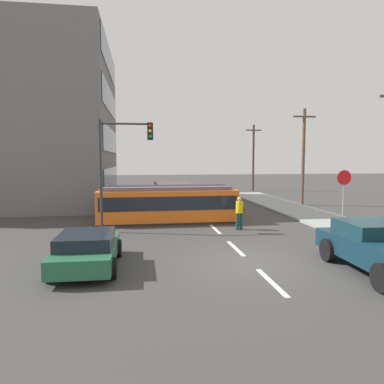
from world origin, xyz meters
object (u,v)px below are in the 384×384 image
parked_sedan_near (87,249)px  pickup_truck_parked (382,248)px  city_bus (175,194)px  utility_pole_mid (303,155)px  streetcar_tram (167,203)px  stop_sign (344,186)px  pedestrian_crossing (240,211)px  traffic_light_mast (121,155)px  utility_pole_far (253,156)px  parked_sedan_mid (114,204)px

parked_sedan_near → pickup_truck_parked: bearing=-11.4°
city_bus → parked_sedan_near: 13.88m
city_bus → utility_pole_mid: 10.46m
streetcar_tram → utility_pole_mid: size_ratio=1.05×
city_bus → stop_sign: stop_sign is taller
pedestrian_crossing → traffic_light_mast: traffic_light_mast is taller
parked_sedan_near → traffic_light_mast: size_ratio=0.74×
parked_sedan_near → utility_pole_far: (14.26, 26.96, 3.24)m
utility_pole_far → city_bus: bearing=-126.4°
city_bus → pickup_truck_parked: (5.09, -15.10, -0.28)m
parked_sedan_mid → utility_pole_far: bearing=46.0°
pickup_truck_parked → utility_pole_far: 29.41m
pickup_truck_parked → utility_pole_far: (5.04, 28.82, 3.07)m
parked_sedan_mid → utility_pole_mid: 14.68m
traffic_light_mast → utility_pole_far: bearing=57.5°
city_bus → pickup_truck_parked: size_ratio=1.17×
traffic_light_mast → utility_pole_far: size_ratio=0.74×
pickup_truck_parked → parked_sedan_mid: (-9.22, 14.06, -0.17)m
pedestrian_crossing → parked_sedan_near: size_ratio=0.41×
pickup_truck_parked → traffic_light_mast: (-8.40, 7.72, 3.00)m
parked_sedan_near → pedestrian_crossing: bearing=39.7°
streetcar_tram → stop_sign: size_ratio=2.69×
pedestrian_crossing → stop_sign: stop_sign is taller
utility_pole_far → parked_sedan_mid: bearing=-134.0°
stop_sign → parked_sedan_near: bearing=-157.4°
parked_sedan_near → traffic_light_mast: bearing=82.0°
streetcar_tram → parked_sedan_near: streetcar_tram is taller
utility_pole_far → pickup_truck_parked: bearing=-99.9°
parked_sedan_near → utility_pole_mid: utility_pole_mid is taller
streetcar_tram → pickup_truck_parked: bearing=-59.4°
pedestrian_crossing → utility_pole_far: bearing=70.6°
stop_sign → utility_pole_mid: size_ratio=0.39×
city_bus → traffic_light_mast: traffic_light_mast is taller
pickup_truck_parked → stop_sign: 7.53m
pedestrian_crossing → streetcar_tram: bearing=142.5°
utility_pole_mid → utility_pole_far: bearing=89.6°
parked_sedan_near → city_bus: bearing=72.7°
traffic_light_mast → pedestrian_crossing: bearing=-2.8°
streetcar_tram → utility_pole_mid: (10.92, 6.02, 2.81)m
parked_sedan_near → utility_pole_far: 30.68m
traffic_light_mast → utility_pole_mid: size_ratio=0.74×
parked_sedan_mid → traffic_light_mast: size_ratio=0.78×
city_bus → pedestrian_crossing: city_bus is taller
city_bus → pedestrian_crossing: bearing=-71.4°
pickup_truck_parked → utility_pole_far: size_ratio=0.69×
pedestrian_crossing → traffic_light_mast: (-5.89, 0.29, 2.85)m
city_bus → parked_sedan_mid: city_bus is taller
utility_pole_mid → parked_sedan_near: bearing=-134.8°
streetcar_tram → parked_sedan_mid: bearing=129.3°
city_bus → stop_sign: 11.45m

